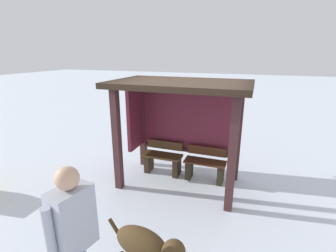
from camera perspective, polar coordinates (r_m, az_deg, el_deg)
ground_plane at (r=5.53m, az=2.58°, el=-13.19°), size 60.00×60.00×0.00m
bus_shelter at (r=5.08m, az=2.48°, el=4.81°), size 2.74×1.67×2.24m
bench_left_inside at (r=5.79m, az=-1.22°, el=-7.92°), size 0.91×0.38×0.76m
bench_center_inside at (r=5.55m, az=8.73°, el=-9.42°), size 0.91×0.37×0.75m
person_walking at (r=2.84m, az=-21.22°, el=-22.28°), size 0.34×0.60×1.75m
dog at (r=3.23m, az=-5.10°, el=-26.31°), size 1.08×0.44×0.78m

